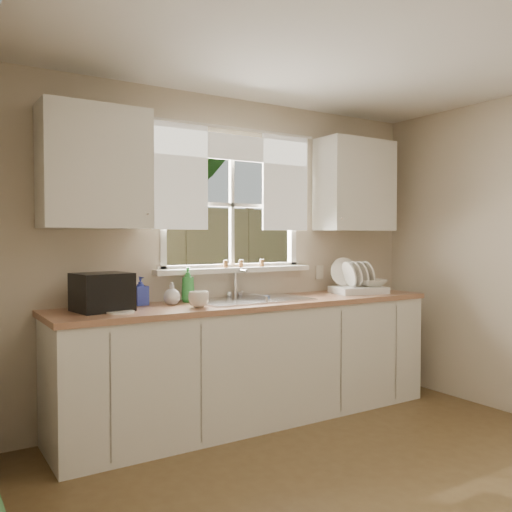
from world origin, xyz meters
TOP-DOWN VIEW (x-y plane):
  - room_walls at (0.00, -0.07)m, footprint 3.62×4.02m
  - ceiling at (0.00, 0.00)m, footprint 3.60×4.00m
  - window at (0.00, 2.00)m, footprint 1.38×0.16m
  - curtains at (0.00, 1.95)m, footprint 1.50×0.03m
  - base_cabinets at (0.00, 1.68)m, footprint 3.00×0.62m
  - countertop at (0.00, 1.68)m, footprint 3.04×0.65m
  - upper_cabinet_left at (-1.15, 1.82)m, footprint 0.70×0.33m
  - upper_cabinet_right at (1.15, 1.82)m, footprint 0.70×0.33m
  - wall_outlet at (0.88, 1.99)m, footprint 0.08×0.01m
  - sill_jars at (0.06, 1.94)m, footprint 0.38×0.04m
  - backyard at (0.58, 8.42)m, footprint 20.00×10.00m
  - sink at (0.00, 1.71)m, footprint 0.88×0.52m
  - dish_rack at (1.04, 1.67)m, footprint 0.49×0.41m
  - bowl at (1.16, 1.62)m, footprint 0.31×0.31m
  - soap_bottle_a at (-0.46, 1.87)m, footprint 0.11×0.11m
  - soap_bottle_b at (-0.82, 1.87)m, footprint 0.10×0.10m
  - soap_bottle_c at (-0.62, 1.80)m, footprint 0.15×0.15m
  - saucer at (-1.07, 1.57)m, footprint 0.18×0.18m
  - cup at (-0.53, 1.54)m, footprint 0.14×0.14m
  - black_appliance at (-1.14, 1.72)m, footprint 0.38×0.34m

SIDE VIEW (x-z plane):
  - base_cabinets at x=0.00m, z-range 0.00..0.87m
  - sink at x=0.00m, z-range 0.64..1.04m
  - countertop at x=0.00m, z-range 0.87..0.91m
  - saucer at x=-1.07m, z-range 0.91..0.92m
  - cup at x=-0.53m, z-range 0.91..1.02m
  - dish_rack at x=1.04m, z-range 0.83..1.14m
  - soap_bottle_c at x=-0.62m, z-range 0.91..1.07m
  - bowl at x=1.16m, z-range 0.97..1.03m
  - soap_bottle_b at x=-0.82m, z-range 0.91..1.11m
  - black_appliance at x=-1.14m, z-range 0.91..1.16m
  - soap_bottle_a at x=-0.46m, z-range 0.91..1.17m
  - wall_outlet at x=0.88m, z-range 1.02..1.14m
  - sill_jars at x=0.06m, z-range 1.15..1.21m
  - room_walls at x=0.00m, z-range -0.01..2.49m
  - window at x=0.00m, z-range 0.95..2.02m
  - upper_cabinet_left at x=-1.15m, z-range 1.45..2.25m
  - upper_cabinet_right at x=1.15m, z-range 1.45..2.25m
  - curtains at x=0.00m, z-range 1.53..2.34m
  - ceiling at x=0.00m, z-range 2.49..2.51m
  - backyard at x=0.58m, z-range 0.40..6.53m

